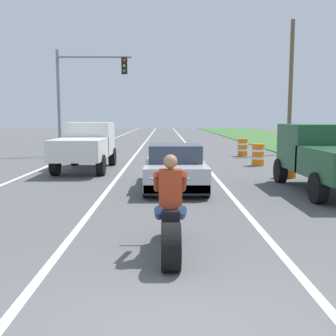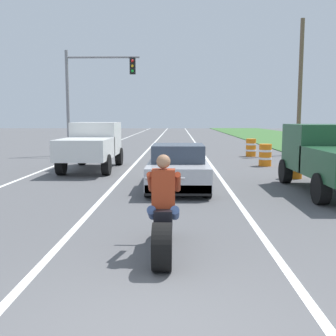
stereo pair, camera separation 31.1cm
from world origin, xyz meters
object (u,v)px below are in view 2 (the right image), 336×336
(motorcycle_with_rider, at_px, (163,219))
(construction_barrel_far, at_px, (251,148))
(pickup_truck_right_shoulder_dark_green, at_px, (332,155))
(construction_barrel_mid, at_px, (265,155))
(traffic_light_mast_near, at_px, (90,86))
(pickup_truck_left_lane_white, at_px, (92,144))
(sports_car_silver, at_px, (178,168))
(construction_barrel_nearest, at_px, (294,164))

(motorcycle_with_rider, distance_m, construction_barrel_far, 17.17)
(pickup_truck_right_shoulder_dark_green, xyz_separation_m, construction_barrel_mid, (-0.51, 6.53, -0.60))
(pickup_truck_right_shoulder_dark_green, xyz_separation_m, traffic_light_mast_near, (-9.55, 11.57, 2.87))
(pickup_truck_left_lane_white, bearing_deg, sports_car_silver, -50.11)
(pickup_truck_left_lane_white, bearing_deg, traffic_light_mast_near, 102.75)
(pickup_truck_left_lane_white, bearing_deg, motorcycle_with_rider, -72.33)
(motorcycle_with_rider, bearing_deg, traffic_light_mast_near, 105.82)
(traffic_light_mast_near, bearing_deg, motorcycle_with_rider, -74.18)
(pickup_truck_left_lane_white, height_order, traffic_light_mast_near, traffic_light_mast_near)
(pickup_truck_right_shoulder_dark_green, bearing_deg, construction_barrel_mid, 94.42)
(sports_car_silver, xyz_separation_m, construction_barrel_mid, (3.97, 5.79, -0.13))
(construction_barrel_far, bearing_deg, pickup_truck_left_lane_white, -142.10)
(construction_barrel_nearest, bearing_deg, traffic_light_mast_near, 136.66)
(sports_car_silver, relative_size, construction_barrel_mid, 4.30)
(motorcycle_with_rider, height_order, construction_barrel_mid, motorcycle_with_rider)
(sports_car_silver, height_order, construction_barrel_nearest, sports_car_silver)
(sports_car_silver, relative_size, pickup_truck_right_shoulder_dark_green, 0.90)
(traffic_light_mast_near, distance_m, construction_barrel_nearest, 13.23)
(construction_barrel_nearest, bearing_deg, construction_barrel_far, 90.40)
(sports_car_silver, bearing_deg, pickup_truck_left_lane_white, 129.89)
(pickup_truck_left_lane_white, height_order, pickup_truck_right_shoulder_dark_green, same)
(traffic_light_mast_near, height_order, construction_barrel_mid, traffic_light_mast_near)
(traffic_light_mast_near, height_order, construction_barrel_far, traffic_light_mast_near)
(construction_barrel_mid, relative_size, construction_barrel_far, 1.00)
(motorcycle_with_rider, distance_m, pickup_truck_right_shoulder_dark_green, 7.27)
(motorcycle_with_rider, relative_size, traffic_light_mast_near, 0.37)
(pickup_truck_left_lane_white, relative_size, construction_barrel_mid, 4.80)
(pickup_truck_right_shoulder_dark_green, bearing_deg, traffic_light_mast_near, 129.54)
(pickup_truck_left_lane_white, height_order, construction_barrel_far, pickup_truck_left_lane_white)
(pickup_truck_left_lane_white, xyz_separation_m, traffic_light_mast_near, (-1.48, 6.52, 2.87))
(traffic_light_mast_near, distance_m, construction_barrel_mid, 10.92)
(sports_car_silver, height_order, traffic_light_mast_near, traffic_light_mast_near)
(construction_barrel_mid, bearing_deg, sports_car_silver, -124.45)
(traffic_light_mast_near, bearing_deg, pickup_truck_right_shoulder_dark_green, -50.46)
(pickup_truck_right_shoulder_dark_green, bearing_deg, construction_barrel_nearest, 95.39)
(sports_car_silver, xyz_separation_m, construction_barrel_nearest, (4.21, 2.07, -0.13))
(sports_car_silver, bearing_deg, traffic_light_mast_near, 115.12)
(pickup_truck_left_lane_white, distance_m, construction_barrel_nearest, 8.15)
(motorcycle_with_rider, distance_m, construction_barrel_nearest, 9.44)
(sports_car_silver, bearing_deg, construction_barrel_far, 68.14)
(pickup_truck_right_shoulder_dark_green, distance_m, traffic_light_mast_near, 15.28)
(motorcycle_with_rider, bearing_deg, pickup_truck_left_lane_white, 107.67)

